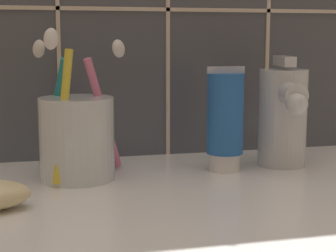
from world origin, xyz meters
The scene contains 4 objects.
sink_counter centered at (0.00, 0.00, 1.00)cm, with size 56.43×39.10×2.00cm, color white.
toothbrush_cup centered at (-11.61, 8.51, 6.91)cm, with size 11.54×12.12×16.71cm.
toothpaste_tube centered at (5.70, 8.40, 8.04)cm, with size 4.52×4.31×12.31cm.
sink_faucet centered at (13.40, 8.91, 8.43)cm, with size 5.89×10.37×13.41cm.
Camera 1 is at (-16.64, -53.16, 17.51)cm, focal length 60.00 mm.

